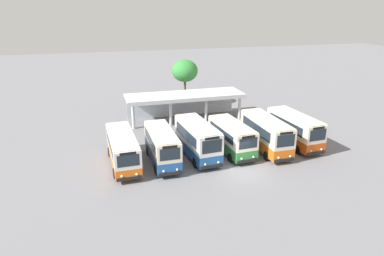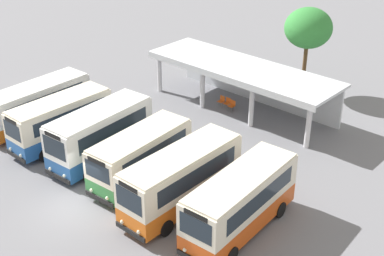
{
  "view_description": "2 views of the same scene",
  "coord_description": "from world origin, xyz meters",
  "views": [
    {
      "loc": [
        -12.01,
        -26.13,
        14.19
      ],
      "look_at": [
        -2.8,
        6.29,
        2.32
      ],
      "focal_mm": 32.87,
      "sensor_mm": 36.0,
      "label": 1
    },
    {
      "loc": [
        20.85,
        -13.37,
        17.47
      ],
      "look_at": [
        1.56,
        7.9,
        2.4
      ],
      "focal_mm": 49.69,
      "sensor_mm": 36.0,
      "label": 2
    }
  ],
  "objects": [
    {
      "name": "terminal_canopy",
      "position": [
        -0.97,
        16.71,
        2.56
      ],
      "size": [
        15.05,
        4.64,
        3.4
      ],
      "color": "silver",
      "rests_on": "ground"
    },
    {
      "name": "city_bus_nearest_orange",
      "position": [
        -10.0,
        4.36,
        1.68
      ],
      "size": [
        2.55,
        8.07,
        3.01
      ],
      "color": "black",
      "rests_on": "ground"
    },
    {
      "name": "waiting_chair_second_from_end",
      "position": [
        -1.67,
        15.47,
        0.52
      ],
      "size": [
        0.45,
        0.45,
        0.86
      ],
      "color": "slate",
      "rests_on": "ground"
    },
    {
      "name": "city_bus_fifth_blue",
      "position": [
        4.35,
        3.99,
        1.88
      ],
      "size": [
        2.4,
        7.73,
        3.41
      ],
      "color": "black",
      "rests_on": "ground"
    },
    {
      "name": "waiting_chair_middle_seat",
      "position": [
        -1.12,
        15.33,
        0.52
      ],
      "size": [
        0.45,
        0.45,
        0.86
      ],
      "color": "slate",
      "rests_on": "ground"
    },
    {
      "name": "city_bus_far_end_green",
      "position": [
        7.94,
        4.49,
        1.83
      ],
      "size": [
        2.74,
        7.6,
        3.32
      ],
      "color": "black",
      "rests_on": "ground"
    },
    {
      "name": "city_bus_fourth_amber",
      "position": [
        0.76,
        4.32,
        1.73
      ],
      "size": [
        2.76,
        6.97,
        3.11
      ],
      "color": "black",
      "rests_on": "ground"
    },
    {
      "name": "waiting_chair_end_by_column",
      "position": [
        -2.23,
        15.43,
        0.52
      ],
      "size": [
        0.45,
        0.45,
        0.86
      ],
      "color": "slate",
      "rests_on": "ground"
    },
    {
      "name": "city_bus_middle_cream",
      "position": [
        -2.83,
        4.27,
        1.9
      ],
      "size": [
        2.85,
        7.34,
        3.45
      ],
      "color": "black",
      "rests_on": "ground"
    },
    {
      "name": "ground_plane",
      "position": [
        0.0,
        0.0,
        0.0
      ],
      "size": [
        180.0,
        180.0,
        0.0
      ],
      "primitive_type": "plane",
      "color": "slate"
    },
    {
      "name": "city_bus_second_in_row",
      "position": [
        -6.41,
        3.86,
        1.78
      ],
      "size": [
        2.29,
        7.12,
        3.21
      ],
      "color": "black",
      "rests_on": "ground"
    },
    {
      "name": "roadside_tree_behind_canopy",
      "position": [
        0.67,
        22.3,
        5.21
      ],
      "size": [
        3.72,
        3.72,
        6.83
      ],
      "color": "brown",
      "rests_on": "ground"
    }
  ]
}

